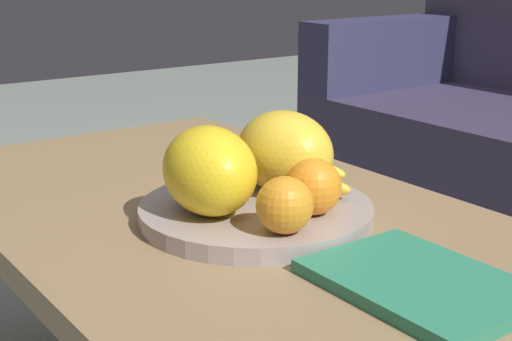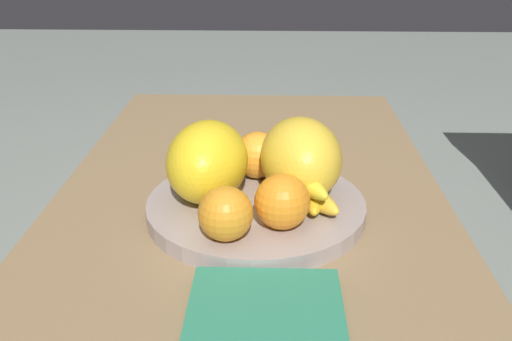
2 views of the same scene
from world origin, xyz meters
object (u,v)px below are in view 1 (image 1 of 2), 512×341
at_px(orange_left, 285,205).
at_px(orange_right, 313,187).
at_px(melon_smaller_beside, 209,170).
at_px(banana_bunch, 299,179).
at_px(fruit_bowl, 256,212).
at_px(coffee_table, 231,242).
at_px(orange_front, 222,164).
at_px(melon_large_front, 285,152).
at_px(magazine, 420,283).

distance_m(orange_left, orange_right, 0.08).
height_order(melon_smaller_beside, banana_bunch, melon_smaller_beside).
height_order(fruit_bowl, banana_bunch, banana_bunch).
bearing_deg(orange_right, coffee_table, -158.08).
bearing_deg(orange_left, banana_bunch, 134.07).
height_order(coffee_table, melon_smaller_beside, melon_smaller_beside).
relative_size(orange_left, orange_right, 0.95).
bearing_deg(orange_front, melon_large_front, 45.96).
bearing_deg(melon_smaller_beside, magazine, 17.03).
bearing_deg(coffee_table, banana_bunch, 58.05).
height_order(fruit_bowl, orange_right, orange_right).
height_order(coffee_table, fruit_bowl, fruit_bowl).
relative_size(coffee_table, fruit_bowl, 3.57).
relative_size(orange_front, banana_bunch, 0.48).
bearing_deg(magazine, orange_left, -162.92).
bearing_deg(magazine, orange_front, -177.21).
bearing_deg(orange_front, melon_smaller_beside, -42.22).
xyz_separation_m(coffee_table, orange_left, (0.16, -0.02, 0.11)).
height_order(melon_large_front, orange_front, melon_large_front).
xyz_separation_m(melon_smaller_beside, magazine, (0.30, 0.09, -0.08)).
relative_size(orange_front, orange_left, 1.05).
xyz_separation_m(fruit_bowl, banana_bunch, (0.01, 0.07, 0.04)).
distance_m(orange_left, magazine, 0.20).
bearing_deg(melon_smaller_beside, coffee_table, 124.24).
relative_size(melon_smaller_beside, magazine, 0.64).
bearing_deg(fruit_bowl, orange_left, -17.95).
xyz_separation_m(orange_left, magazine, (0.18, 0.06, -0.05)).
relative_size(melon_smaller_beside, orange_front, 2.04).
relative_size(coffee_table, melon_smaller_beside, 7.53).
distance_m(melon_large_front, magazine, 0.33).
bearing_deg(magazine, banana_bunch, 169.16).
relative_size(melon_smaller_beside, banana_bunch, 0.98).
relative_size(coffee_table, orange_left, 16.09).
bearing_deg(orange_right, melon_smaller_beside, -127.44).
height_order(orange_front, orange_right, same).
relative_size(orange_front, orange_right, 1.00).
distance_m(fruit_bowl, melon_smaller_beside, 0.10).
bearing_deg(orange_right, orange_front, -166.98).
bearing_deg(magazine, orange_right, 174.70).
bearing_deg(fruit_bowl, melon_smaller_beside, -94.83).
height_order(coffee_table, melon_large_front, melon_large_front).
xyz_separation_m(melon_large_front, melon_smaller_beside, (0.02, -0.14, -0.00)).
xyz_separation_m(fruit_bowl, orange_left, (0.11, -0.04, 0.05)).
distance_m(orange_front, orange_right, 0.17).
height_order(orange_left, banana_bunch, orange_left).
distance_m(melon_large_front, orange_right, 0.11).
xyz_separation_m(coffee_table, melon_large_front, (0.03, 0.08, 0.13)).
xyz_separation_m(banana_bunch, magazine, (0.29, -0.06, -0.04)).
relative_size(coffee_table, melon_large_front, 7.59).
bearing_deg(orange_left, orange_front, 169.56).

